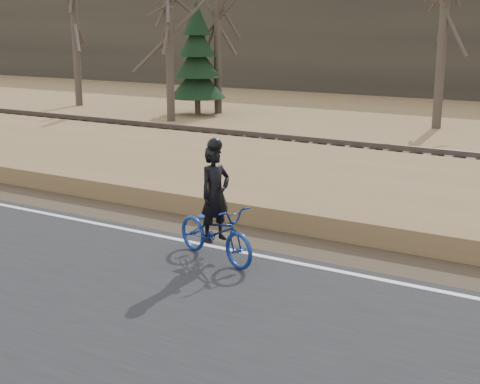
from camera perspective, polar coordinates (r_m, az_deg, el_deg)
The scene contains 13 objects.
ground at distance 15.82m, azimuth -19.21°, elevation -1.63°, with size 120.00×120.00×0.00m, color brown.
edge_line at distance 15.93m, azimuth -18.68°, elevation -1.24°, with size 120.00×0.12×0.01m, color silver.
shoulder at distance 16.58m, azimuth -16.08°, elevation -0.62°, with size 120.00×1.60×0.04m, color #473A2B.
embankment at distance 18.64m, azimuth -9.44°, elevation 1.99°, with size 120.00×5.00×0.44m, color brown.
ballast at distance 21.62m, azimuth -2.96°, elevation 3.85°, with size 120.00×3.00×0.45m, color slate.
railroad at distance 21.57m, azimuth -2.97°, elevation 4.64°, with size 120.00×2.40×0.29m.
treeline_backdrop at distance 41.43m, azimuth 14.48°, elevation 12.23°, with size 120.00×4.00×6.00m, color #383328.
cyclist at distance 11.64m, azimuth -2.11°, elevation -2.59°, with size 2.05×1.24×2.17m.
bare_tree_far_left at distance 35.39m, azimuth -13.93°, elevation 13.83°, with size 0.36×0.36×8.25m, color #4D4238.
bare_tree_left at distance 31.49m, azimuth -1.94°, elevation 14.71°, with size 0.36×0.36×8.78m, color #4D4238.
bare_tree_near_left at distance 28.95m, azimuth -6.08°, elevation 13.18°, with size 0.36×0.36×7.26m, color #4D4238.
bare_tree_center at distance 27.84m, azimuth 16.94°, elevation 13.00°, with size 0.36×0.36×7.62m, color #4D4238.
conifer at distance 31.09m, azimuth -3.69°, elevation 11.04°, with size 2.60×2.60×5.09m.
Camera 1 is at (11.82, -9.69, 4.10)m, focal length 50.00 mm.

